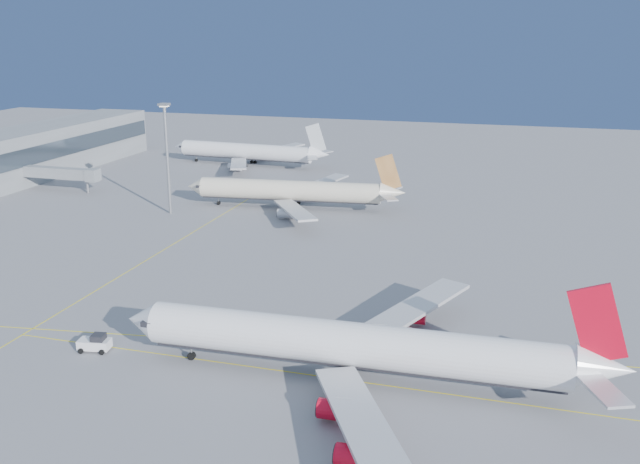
{
  "coord_description": "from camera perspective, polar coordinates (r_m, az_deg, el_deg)",
  "views": [
    {
      "loc": [
        31.69,
        -96.89,
        45.36
      ],
      "look_at": [
        -5.5,
        29.54,
        7.0
      ],
      "focal_mm": 40.0,
      "sensor_mm": 36.0,
      "label": 1
    }
  ],
  "objects": [
    {
      "name": "ground",
      "position": [
        111.58,
        -1.59,
        -7.76
      ],
      "size": [
        500.0,
        500.0,
        0.0
      ],
      "primitive_type": "plane",
      "color": "slate",
      "rests_on": "ground"
    },
    {
      "name": "terminal",
      "position": [
        236.68,
        -22.3,
        5.82
      ],
      "size": [
        18.4,
        110.0,
        15.0
      ],
      "color": "gray",
      "rests_on": "ground"
    },
    {
      "name": "jet_bridge",
      "position": [
        213.81,
        -19.76,
        4.44
      ],
      "size": [
        23.6,
        3.6,
        6.9
      ],
      "color": "gray",
      "rests_on": "ground"
    },
    {
      "name": "taxiway_lines",
      "position": [
        121.93,
        -7.29,
        -5.74
      ],
      "size": [
        118.86,
        140.0,
        0.02
      ],
      "color": "yellow",
      "rests_on": "ground"
    },
    {
      "name": "airliner_virgin",
      "position": [
        94.38,
        3.32,
        -9.11
      ],
      "size": [
        67.32,
        60.56,
        16.63
      ],
      "rotation": [
        0.0,
        0.0,
        0.02
      ],
      "color": "white",
      "rests_on": "ground"
    },
    {
      "name": "airliner_etihad",
      "position": [
        182.7,
        -2.06,
        3.31
      ],
      "size": [
        57.18,
        52.53,
        14.92
      ],
      "rotation": [
        0.0,
        0.0,
        0.11
      ],
      "color": "beige",
      "rests_on": "ground"
    },
    {
      "name": "airliner_third",
      "position": [
        240.69,
        -5.68,
        6.41
      ],
      "size": [
        57.17,
        52.62,
        15.33
      ],
      "rotation": [
        0.0,
        0.0,
        -0.06
      ],
      "color": "white",
      "rests_on": "ground"
    },
    {
      "name": "pushback_tug",
      "position": [
        109.1,
        -17.54,
        -8.47
      ],
      "size": [
        4.83,
        3.37,
        2.55
      ],
      "rotation": [
        0.0,
        0.0,
        0.16
      ],
      "color": "white",
      "rests_on": "ground"
    },
    {
      "name": "light_mast",
      "position": [
        179.14,
        -12.16,
        6.47
      ],
      "size": [
        2.36,
        2.36,
        27.32
      ],
      "color": "gray",
      "rests_on": "ground"
    }
  ]
}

